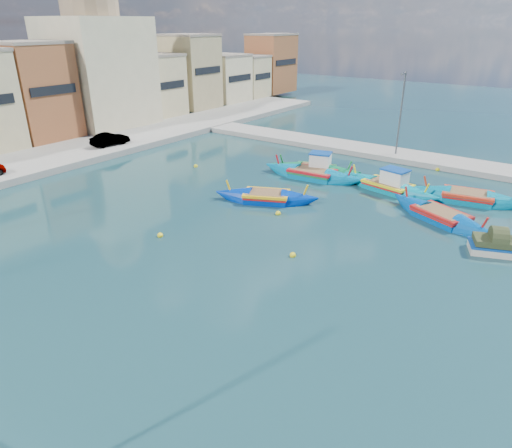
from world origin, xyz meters
TOP-DOWN VIEW (x-y plane):
  - ground at (0.00, 0.00)m, footprint 160.00×160.00m
  - east_quay at (18.00, 0.00)m, footprint 4.00×70.00m
  - north_quay at (0.00, 32.00)m, footprint 80.00×8.00m
  - north_townhouses at (6.68, 39.36)m, footprint 83.20×7.87m
  - church_block at (10.00, 40.00)m, footprint 10.00×10.00m
  - quay_street_lamp at (17.44, 6.00)m, footprint 1.18×0.16m
  - parked_cars at (-6.93, 30.50)m, footprint 20.00×2.30m
  - luzzu_turquoise_cabin at (8.32, 3.24)m, footprint 3.76×9.11m
  - luzzu_blue_cabin at (8.76, 9.94)m, footprint 4.20×8.57m
  - luzzu_cyan_mid at (7.62, 9.58)m, footprint 2.99×9.37m
  - luzzu_green at (0.88, 9.60)m, footprint 5.21×8.09m
  - luzzu_blue_south at (4.68, -1.74)m, footprint 5.46×8.72m
  - luzzu_cyan_south at (9.40, -2.35)m, footprint 3.55×8.73m
  - tender_near at (1.76, -5.58)m, footprint 2.45×3.20m
  - mooring_buoys at (1.56, 6.28)m, footprint 24.19×26.23m

SIDE VIEW (x-z plane):
  - ground at x=0.00m, z-range 0.00..0.00m
  - mooring_buoys at x=1.56m, z-range -0.10..0.26m
  - east_quay at x=18.00m, z-range 0.00..0.50m
  - luzzu_blue_south at x=4.68m, z-range -0.99..1.52m
  - luzzu_green at x=0.88m, z-range -0.99..1.53m
  - luzzu_cyan_south at x=9.40m, z-range -1.04..1.60m
  - luzzu_cyan_mid at x=7.62m, z-range -1.08..1.65m
  - north_quay at x=0.00m, z-range 0.00..0.60m
  - luzzu_turquoise_cabin at x=8.32m, z-range -1.08..1.77m
  - luzzu_blue_cabin at x=8.76m, z-range -1.12..1.84m
  - tender_near at x=1.76m, z-range -0.27..1.13m
  - parked_cars at x=-6.93m, z-range 0.60..1.87m
  - quay_street_lamp at x=17.44m, z-range 0.34..8.34m
  - north_townhouses at x=6.68m, z-range -0.10..10.09m
  - church_block at x=10.00m, z-range -1.14..17.96m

